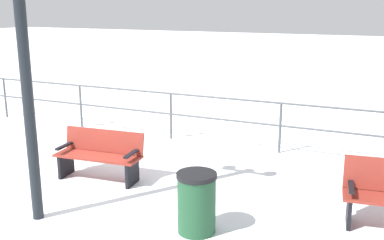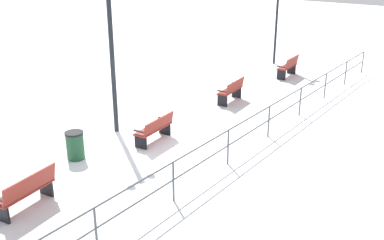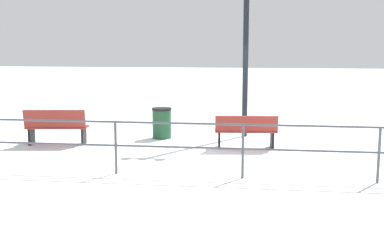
# 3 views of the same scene
# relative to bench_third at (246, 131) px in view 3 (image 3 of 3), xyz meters

# --- Properties ---
(ground_plane) EXTENTS (80.00, 80.00, 0.00)m
(ground_plane) POSITION_rel_bench_third_xyz_m (0.07, 0.01, -0.43)
(ground_plane) COLOR white
(ground_plane) RESTS_ON ground
(bench_third) EXTENTS (0.65, 1.51, 0.82)m
(bench_third) POSITION_rel_bench_third_xyz_m (0.00, 0.00, 0.00)
(bench_third) COLOR maroon
(bench_third) RESTS_ON ground
(bench_fourth) EXTENTS (0.72, 1.57, 0.90)m
(bench_fourth) POSITION_rel_bench_third_xyz_m (-0.15, 4.68, 0.03)
(bench_fourth) COLOR maroon
(bench_fourth) RESTS_ON ground
(lamppost_middle) EXTENTS (0.24, 0.99, 4.69)m
(lamppost_middle) POSITION_rel_bench_third_xyz_m (1.59, 0.07, 2.48)
(lamppost_middle) COLOR black
(lamppost_middle) RESTS_ON ground
(waterfront_railing) EXTENTS (0.05, 24.35, 1.04)m
(waterfront_railing) POSITION_rel_bench_third_xyz_m (-2.64, 0.01, 0.28)
(waterfront_railing) COLOR #4C5156
(waterfront_railing) RESTS_ON ground
(trash_bin) EXTENTS (0.52, 0.52, 0.81)m
(trash_bin) POSITION_rel_bench_third_xyz_m (1.04, 2.25, -0.02)
(trash_bin) COLOR #1E4C2D
(trash_bin) RESTS_ON ground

